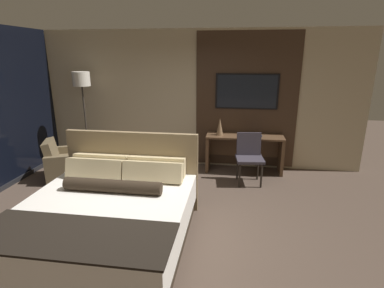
# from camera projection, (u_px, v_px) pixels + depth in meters

# --- Properties ---
(ground_plane) EXTENTS (16.00, 16.00, 0.00)m
(ground_plane) POSITION_uv_depth(u_px,v_px,m) (156.00, 226.00, 4.18)
(ground_plane) COLOR #4C3D33
(wall_back_tv_panel) EXTENTS (7.20, 0.09, 2.80)m
(wall_back_tv_panel) POSITION_uv_depth(u_px,v_px,m) (193.00, 100.00, 6.22)
(wall_back_tv_panel) COLOR #BCAD8E
(wall_back_tv_panel) RESTS_ON ground_plane
(bed) EXTENTS (2.02, 2.19, 1.20)m
(bed) POSITION_uv_depth(u_px,v_px,m) (108.00, 216.00, 3.74)
(bed) COLOR #33281E
(bed) RESTS_ON ground_plane
(desk) EXTENTS (1.53, 0.49, 0.75)m
(desk) POSITION_uv_depth(u_px,v_px,m) (244.00, 147.00, 6.07)
(desk) COLOR brown
(desk) RESTS_ON ground_plane
(tv) EXTENTS (1.24, 0.04, 0.70)m
(tv) POSITION_uv_depth(u_px,v_px,m) (247.00, 91.00, 5.94)
(tv) COLOR black
(desk_chair) EXTENTS (0.53, 0.53, 0.92)m
(desk_chair) POSITION_uv_depth(u_px,v_px,m) (249.00, 153.00, 5.52)
(desk_chair) COLOR #38333D
(desk_chair) RESTS_ON ground_plane
(armchair_by_window) EXTENTS (0.95, 0.97, 0.78)m
(armchair_by_window) POSITION_uv_depth(u_px,v_px,m) (67.00, 165.00, 5.77)
(armchair_by_window) COLOR brown
(armchair_by_window) RESTS_ON ground_plane
(floor_lamp) EXTENTS (0.34, 0.34, 1.98)m
(floor_lamp) POSITION_uv_depth(u_px,v_px,m) (82.00, 87.00, 6.00)
(floor_lamp) COLOR #282623
(floor_lamp) RESTS_ON ground_plane
(vase_tall) EXTENTS (0.14, 0.14, 0.35)m
(vase_tall) POSITION_uv_depth(u_px,v_px,m) (220.00, 127.00, 5.96)
(vase_tall) COLOR #846647
(vase_tall) RESTS_ON desk
(book) EXTENTS (0.25, 0.19, 0.03)m
(book) POSITION_uv_depth(u_px,v_px,m) (255.00, 135.00, 5.91)
(book) COLOR navy
(book) RESTS_ON desk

